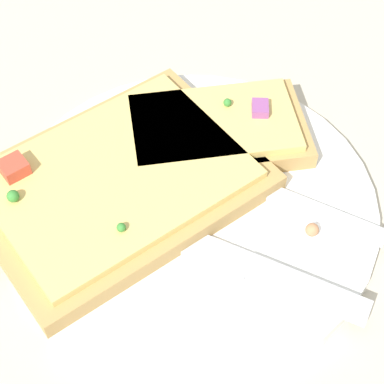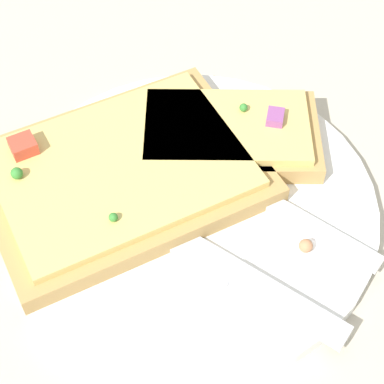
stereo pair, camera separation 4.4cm
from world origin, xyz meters
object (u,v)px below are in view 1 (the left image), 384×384
at_px(pizza_slice_main, 117,182).
at_px(knife, 234,260).
at_px(fork, 216,171).
at_px(pizza_slice_corner, 214,130).
at_px(plate, 192,206).

bearing_deg(pizza_slice_main, knife, 106.97).
distance_m(fork, pizza_slice_main, 0.07).
xyz_separation_m(fork, knife, (0.06, -0.05, -0.00)).
bearing_deg(pizza_slice_main, pizza_slice_corner, 179.17).
bearing_deg(pizza_slice_corner, pizza_slice_main, 27.01).
relative_size(plate, pizza_slice_main, 1.20).
distance_m(fork, pizza_slice_corner, 0.03).
relative_size(knife, pizza_slice_main, 0.98).
distance_m(plate, pizza_slice_corner, 0.06).
bearing_deg(pizza_slice_corner, plate, 65.44).
height_order(plate, pizza_slice_main, pizza_slice_main).
distance_m(pizza_slice_main, pizza_slice_corner, 0.08).
distance_m(plate, knife, 0.06).
xyz_separation_m(plate, pizza_slice_main, (-0.05, -0.03, 0.02)).
distance_m(fork, knife, 0.07).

